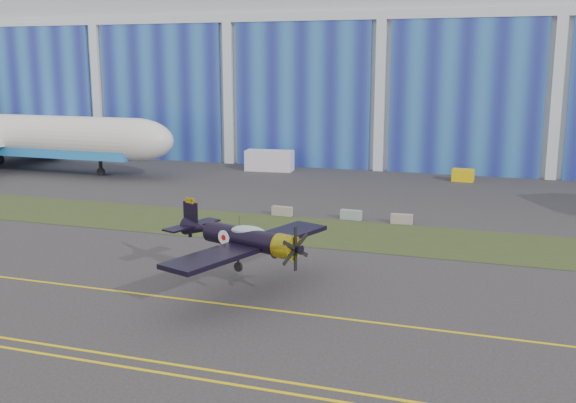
% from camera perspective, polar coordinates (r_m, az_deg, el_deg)
% --- Properties ---
extents(ground, '(260.00, 260.00, 0.00)m').
position_cam_1_polar(ground, '(46.63, -4.15, -6.49)').
color(ground, '#3A3637').
rests_on(ground, ground).
extents(grass_median, '(260.00, 10.00, 0.02)m').
position_cam_1_polar(grass_median, '(59.26, 1.07, -2.46)').
color(grass_median, '#475128').
rests_on(grass_median, ground).
extents(hangar, '(220.00, 45.70, 30.00)m').
position_cam_1_polar(hangar, '(113.90, 10.07, 11.77)').
color(hangar, silver).
rests_on(hangar, ground).
extents(taxiway_centreline, '(200.00, 0.20, 0.02)m').
position_cam_1_polar(taxiway_centreline, '(42.32, -6.78, -8.46)').
color(taxiway_centreline, yellow).
rests_on(taxiway_centreline, ground).
extents(edge_line_near, '(80.00, 0.20, 0.02)m').
position_cam_1_polar(edge_line_near, '(34.65, -13.67, -13.45)').
color(edge_line_near, yellow).
rests_on(edge_line_near, ground).
extents(edge_line_far, '(80.00, 0.20, 0.02)m').
position_cam_1_polar(edge_line_far, '(35.41, -12.79, -12.83)').
color(edge_line_far, yellow).
rests_on(edge_line_far, ground).
extents(warbird, '(14.88, 16.31, 3.98)m').
position_cam_1_polar(warbird, '(43.05, -3.82, -3.09)').
color(warbird, black).
rests_on(warbird, ground).
extents(shipping_container, '(6.64, 3.21, 2.78)m').
position_cam_1_polar(shipping_container, '(91.80, -1.58, 3.49)').
color(shipping_container, silver).
rests_on(shipping_container, ground).
extents(tug, '(2.68, 1.76, 1.51)m').
position_cam_1_polar(tug, '(86.43, 14.60, 2.17)').
color(tug, yellow).
rests_on(tug, ground).
extents(barrier_a, '(2.04, 0.75, 0.90)m').
position_cam_1_polar(barrier_a, '(64.89, -0.50, -0.82)').
color(barrier_a, '#9F8F84').
rests_on(barrier_a, ground).
extents(barrier_b, '(2.03, 0.71, 0.90)m').
position_cam_1_polar(barrier_b, '(63.61, 5.36, -1.13)').
color(barrier_b, gray).
rests_on(barrier_b, ground).
extents(barrier_c, '(2.04, 0.77, 0.90)m').
position_cam_1_polar(barrier_c, '(62.55, 9.61, -1.46)').
color(barrier_c, gray).
rests_on(barrier_c, ground).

